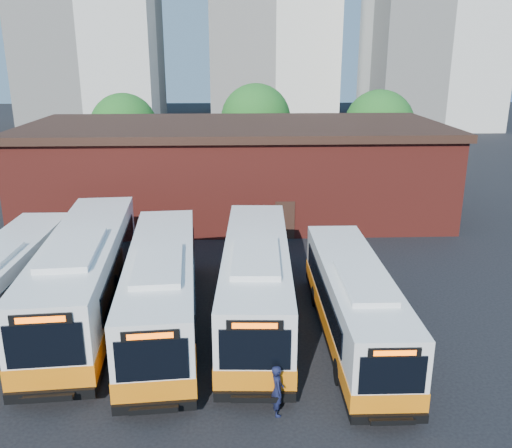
{
  "coord_description": "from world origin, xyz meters",
  "views": [
    {
      "loc": [
        -0.03,
        -17.67,
        11.02
      ],
      "look_at": [
        0.89,
        5.64,
        3.63
      ],
      "focal_mm": 38.0,
      "sensor_mm": 36.0,
      "label": 1
    }
  ],
  "objects_px": {
    "bus_farwest": "(5,285)",
    "bus_east": "(354,306)",
    "bus_midwest": "(162,291)",
    "bus_mideast": "(256,284)",
    "transit_worker": "(277,390)",
    "bus_west": "(86,278)"
  },
  "relations": [
    {
      "from": "bus_west",
      "to": "bus_east",
      "type": "bearing_deg",
      "value": -17.12
    },
    {
      "from": "bus_midwest",
      "to": "bus_mideast",
      "type": "bearing_deg",
      "value": 3.49
    },
    {
      "from": "bus_farwest",
      "to": "bus_midwest",
      "type": "bearing_deg",
      "value": -9.49
    },
    {
      "from": "bus_mideast",
      "to": "transit_worker",
      "type": "height_order",
      "value": "bus_mideast"
    },
    {
      "from": "bus_east",
      "to": "bus_west",
      "type": "bearing_deg",
      "value": 167.65
    },
    {
      "from": "transit_worker",
      "to": "bus_west",
      "type": "bearing_deg",
      "value": 40.65
    },
    {
      "from": "bus_midwest",
      "to": "bus_east",
      "type": "xyz_separation_m",
      "value": [
        7.71,
        -1.34,
        -0.15
      ]
    },
    {
      "from": "bus_farwest",
      "to": "bus_east",
      "type": "xyz_separation_m",
      "value": [
        14.62,
        -2.57,
        -0.03
      ]
    },
    {
      "from": "bus_mideast",
      "to": "transit_worker",
      "type": "bearing_deg",
      "value": -83.75
    },
    {
      "from": "bus_midwest",
      "to": "bus_west",
      "type": "bearing_deg",
      "value": 156.21
    },
    {
      "from": "bus_farwest",
      "to": "transit_worker",
      "type": "bearing_deg",
      "value": -32.25
    },
    {
      "from": "bus_farwest",
      "to": "transit_worker",
      "type": "relative_size",
      "value": 6.9
    },
    {
      "from": "bus_farwest",
      "to": "bus_east",
      "type": "bearing_deg",
      "value": -9.4
    },
    {
      "from": "bus_midwest",
      "to": "bus_mideast",
      "type": "relative_size",
      "value": 0.99
    },
    {
      "from": "bus_east",
      "to": "bus_mideast",
      "type": "bearing_deg",
      "value": 154.21
    },
    {
      "from": "bus_mideast",
      "to": "bus_east",
      "type": "xyz_separation_m",
      "value": [
        3.8,
        -1.88,
        -0.18
      ]
    },
    {
      "from": "bus_mideast",
      "to": "transit_worker",
      "type": "relative_size",
      "value": 7.64
    },
    {
      "from": "transit_worker",
      "to": "bus_farwest",
      "type": "bearing_deg",
      "value": 50.78
    },
    {
      "from": "bus_midwest",
      "to": "transit_worker",
      "type": "relative_size",
      "value": 7.53
    },
    {
      "from": "bus_mideast",
      "to": "bus_east",
      "type": "height_order",
      "value": "bus_mideast"
    },
    {
      "from": "bus_mideast",
      "to": "transit_worker",
      "type": "xyz_separation_m",
      "value": [
        0.41,
        -6.55,
        -0.75
      ]
    },
    {
      "from": "bus_west",
      "to": "transit_worker",
      "type": "bearing_deg",
      "value": -47.13
    }
  ]
}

